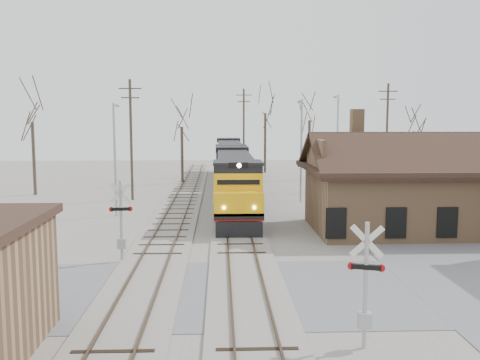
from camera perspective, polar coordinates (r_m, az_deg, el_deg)
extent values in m
plane|color=gray|center=(23.20, 0.79, -11.77)|extent=(140.00, 140.00, 0.00)
cube|color=slate|center=(23.20, 0.79, -11.73)|extent=(60.00, 9.00, 0.03)
cube|color=gray|center=(37.71, -0.38, -4.45)|extent=(3.40, 90.00, 0.12)
cube|color=#473323|center=(37.67, -1.47, -4.29)|extent=(0.08, 90.00, 0.14)
cube|color=#473323|center=(37.71, 0.71, -4.28)|extent=(0.08, 90.00, 0.14)
cube|color=gray|center=(37.84, -7.23, -4.46)|extent=(3.40, 90.00, 0.12)
cube|color=#473323|center=(37.89, -8.31, -4.30)|extent=(0.08, 90.00, 0.14)
cube|color=#473323|center=(37.76, -6.14, -4.30)|extent=(0.08, 90.00, 0.14)
cube|color=#9F7752|center=(36.82, 18.79, -2.01)|extent=(14.00, 8.00, 4.00)
cube|color=black|center=(36.57, 18.92, 1.24)|extent=(15.20, 9.20, 0.30)
cube|color=black|center=(34.37, 20.35, 2.53)|extent=(15.00, 4.71, 2.66)
cube|color=black|center=(38.65, 17.75, 3.04)|extent=(15.00, 4.71, 2.66)
cube|color=#9F7752|center=(36.64, 12.36, 5.69)|extent=(0.80, 0.80, 2.20)
cube|color=black|center=(36.05, -0.30, -4.15)|extent=(2.55, 4.08, 1.02)
cube|color=black|center=(49.14, -0.80, -1.24)|extent=(2.55, 4.08, 1.02)
cube|color=black|center=(42.46, -0.59, -1.39)|extent=(3.06, 20.41, 0.36)
cube|color=maroon|center=(42.49, -0.59, -1.69)|extent=(3.08, 20.41, 0.12)
cube|color=black|center=(43.53, -0.64, 0.91)|extent=(2.65, 14.80, 2.86)
cube|color=black|center=(34.77, -0.25, -0.56)|extent=(3.06, 2.86, 2.86)
cube|color=#FFB70D|center=(33.17, -0.15, -2.42)|extent=(3.06, 1.84, 1.43)
cube|color=black|center=(32.46, -0.09, -5.37)|extent=(2.86, 0.25, 1.02)
cylinder|color=#FFF2CC|center=(31.95, -0.10, 1.56)|extent=(0.29, 0.10, 0.29)
cube|color=black|center=(56.72, -0.99, -0.18)|extent=(2.55, 4.08, 1.02)
cube|color=black|center=(69.90, -1.21, 1.12)|extent=(2.55, 4.08, 1.02)
cube|color=black|center=(63.22, -1.11, 1.28)|extent=(3.06, 20.41, 0.36)
cube|color=maroon|center=(63.24, -1.11, 1.08)|extent=(3.08, 20.41, 0.12)
cube|color=black|center=(64.37, -1.13, 2.79)|extent=(2.65, 14.80, 2.86)
cube|color=black|center=(55.56, -0.97, 2.17)|extent=(3.06, 2.86, 2.86)
cube|color=black|center=(53.91, -0.93, 1.10)|extent=(3.06, 1.84, 1.43)
cube|color=black|center=(53.07, -0.90, -0.65)|extent=(2.86, 0.25, 1.02)
cylinder|color=#A5A8AD|center=(17.66, 13.26, -10.94)|extent=(0.14, 0.14, 4.10)
cube|color=silver|center=(17.28, 13.38, -6.40)|extent=(1.04, 0.36, 1.07)
cube|color=silver|center=(17.28, 13.38, -6.40)|extent=(1.04, 0.36, 1.07)
cube|color=black|center=(17.49, 13.31, -9.02)|extent=(0.93, 0.42, 0.15)
cylinder|color=#B20C0C|center=(17.50, 11.78, -8.96)|extent=(0.26, 0.15, 0.25)
cylinder|color=#B20C0C|center=(17.48, 14.84, -9.07)|extent=(0.26, 0.15, 0.25)
cube|color=#A5A8AD|center=(18.03, 13.16, -14.36)|extent=(0.41, 0.31, 0.51)
cylinder|color=#A5A8AD|center=(27.89, -12.57, -4.32)|extent=(0.15, 0.15, 4.20)
cube|color=silver|center=(27.65, -12.65, -1.33)|extent=(1.10, 0.13, 1.10)
cube|color=silver|center=(27.65, -12.65, -1.33)|extent=(1.10, 0.13, 1.10)
cube|color=black|center=(27.78, -12.60, -3.04)|extent=(0.95, 0.23, 0.16)
cylinder|color=#B20C0C|center=(27.73, -11.63, -3.03)|extent=(0.26, 0.10, 0.25)
cylinder|color=#B20C0C|center=(27.83, -13.57, -3.05)|extent=(0.26, 0.10, 0.25)
cube|color=#A5A8AD|center=(28.13, -12.51, -6.63)|extent=(0.42, 0.31, 0.52)
cylinder|color=#A5A8AD|center=(40.58, -13.21, 2.07)|extent=(0.18, 0.18, 8.40)
cylinder|color=#A5A8AD|center=(41.35, -13.12, 7.84)|extent=(0.12, 1.80, 0.12)
cube|color=#A5A8AD|center=(42.13, -12.91, 7.68)|extent=(0.25, 0.50, 0.12)
cylinder|color=#A5A8AD|center=(46.70, 6.55, 3.10)|extent=(0.18, 0.18, 8.90)
cylinder|color=#A5A8AD|center=(47.52, 6.45, 8.41)|extent=(0.12, 1.80, 0.12)
cube|color=#A5A8AD|center=(48.31, 6.31, 8.26)|extent=(0.25, 0.50, 0.12)
cylinder|color=#A5A8AD|center=(55.43, 10.34, 3.96)|extent=(0.18, 0.18, 9.61)
cylinder|color=#A5A8AD|center=(56.29, 10.24, 8.80)|extent=(0.12, 1.80, 0.12)
cube|color=#A5A8AD|center=(57.07, 10.06, 8.67)|extent=(0.25, 0.50, 0.12)
cylinder|color=#382D23|center=(48.40, -11.53, 4.18)|extent=(0.24, 0.24, 10.67)
cube|color=#382D23|center=(48.42, -11.66, 9.54)|extent=(2.00, 0.10, 0.10)
cube|color=#382D23|center=(48.39, -11.64, 8.60)|extent=(1.60, 0.10, 0.10)
cylinder|color=#382D23|center=(68.00, 0.40, 5.11)|extent=(0.24, 0.24, 10.94)
cube|color=#382D23|center=(68.03, 0.41, 9.05)|extent=(2.00, 0.10, 0.10)
cube|color=#382D23|center=(68.00, 0.41, 8.37)|extent=(1.60, 0.10, 0.10)
cylinder|color=#382D23|center=(57.17, 15.38, 4.50)|extent=(0.24, 0.24, 10.79)
cube|color=#382D23|center=(57.20, 15.52, 9.11)|extent=(2.00, 0.10, 0.10)
cube|color=#382D23|center=(57.17, 15.50, 8.31)|extent=(1.60, 0.10, 0.10)
cylinder|color=#382D23|center=(54.33, -21.13, 2.13)|extent=(0.32, 0.32, 6.90)
cylinder|color=#382D23|center=(60.14, -6.19, 2.66)|extent=(0.32, 0.32, 6.30)
cylinder|color=#382D23|center=(71.40, 2.70, 3.97)|extent=(0.32, 0.32, 7.91)
cylinder|color=#382D23|center=(63.89, 7.38, 3.19)|extent=(0.32, 0.32, 7.01)
cylinder|color=#382D23|center=(62.39, 17.92, 2.29)|extent=(0.32, 0.32, 5.81)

